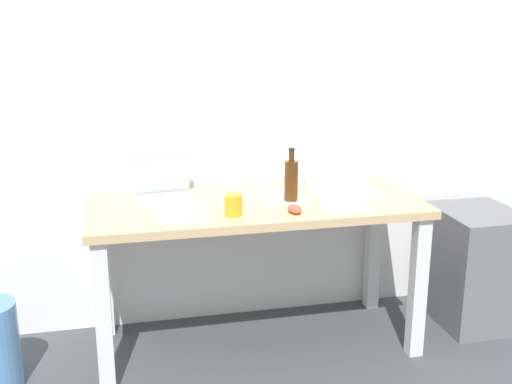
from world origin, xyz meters
TOP-DOWN VIEW (x-y plane):
  - ground_plane at (0.00, 0.00)m, footprint 8.00×8.00m
  - back_wall at (0.00, 0.40)m, footprint 5.20×0.08m
  - desk at (0.00, 0.00)m, footprint 1.61×0.67m
  - laptop_left at (-0.43, 0.13)m, footprint 0.32×0.28m
  - laptop_right at (0.47, 0.08)m, footprint 0.34×0.25m
  - beer_bottle at (0.17, -0.02)m, footprint 0.07×0.07m
  - computer_mouse at (0.14, -0.21)m, footprint 0.07×0.10m
  - coffee_mug at (-0.15, -0.19)m, footprint 0.08×0.08m
  - paper_sheet_front_left at (-0.38, -0.10)m, footprint 0.22×0.30m
  - paper_sheet_near_back at (0.13, 0.06)m, footprint 0.25×0.32m
  - paper_sheet_front_right at (0.40, -0.12)m, footprint 0.24×0.32m
  - filing_cabinet at (1.22, -0.01)m, footprint 0.40×0.48m

SIDE VIEW (x-z plane):
  - ground_plane at x=0.00m, z-range 0.00..0.00m
  - filing_cabinet at x=1.22m, z-range 0.00..0.63m
  - desk at x=0.00m, z-range 0.27..1.03m
  - paper_sheet_front_left at x=-0.38m, z-range 0.76..0.76m
  - paper_sheet_near_back at x=0.13m, z-range 0.76..0.76m
  - paper_sheet_front_right at x=0.40m, z-range 0.76..0.76m
  - computer_mouse at x=0.14m, z-range 0.76..0.79m
  - coffee_mug at x=-0.15m, z-range 0.76..0.85m
  - laptop_left at x=-0.43m, z-range 0.70..0.92m
  - laptop_right at x=0.47m, z-range 0.69..0.94m
  - beer_bottle at x=0.17m, z-range 0.73..1.00m
  - back_wall at x=0.00m, z-range 0.00..2.60m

